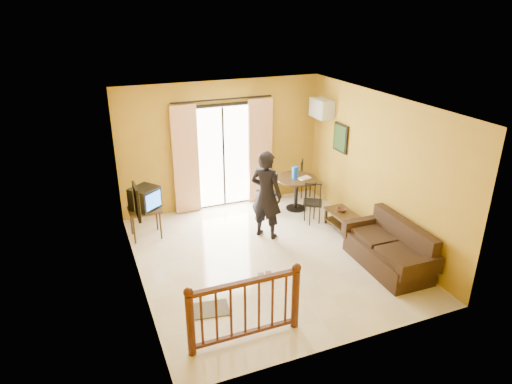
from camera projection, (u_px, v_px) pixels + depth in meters
name	position (u px, v px, depth m)	size (l,w,h in m)	color
ground	(267.00, 257.00, 8.30)	(5.00, 5.00, 0.00)	beige
room_shell	(268.00, 169.00, 7.64)	(5.00, 5.00, 5.00)	white
balcony_door	(224.00, 156.00, 9.92)	(2.25, 0.14, 2.46)	black
tv_table	(145.00, 212.00, 8.81)	(0.60, 0.50, 0.60)	black
television	(145.00, 198.00, 8.70)	(0.65, 0.64, 0.43)	black
picture_left	(137.00, 202.00, 6.76)	(0.05, 0.42, 0.52)	black
dining_table	(296.00, 184.00, 9.99)	(0.89, 0.89, 0.74)	black
water_jug	(295.00, 172.00, 9.85)	(0.14, 0.14, 0.27)	blue
serving_tray	(304.00, 178.00, 9.88)	(0.28, 0.18, 0.02)	silver
dining_chairs	(295.00, 211.00, 10.12)	(1.64, 1.63, 0.95)	black
air_conditioner	(321.00, 108.00, 9.86)	(0.31, 0.60, 0.40)	silver
botanical_print	(341.00, 138.00, 9.54)	(0.05, 0.50, 0.60)	black
coffee_table	(343.00, 218.00, 9.22)	(0.45, 0.81, 0.36)	black
bowl	(341.00, 210.00, 9.22)	(0.20, 0.20, 0.06)	#512A1B
sofa	(390.00, 250.00, 7.90)	(0.84, 1.75, 0.83)	black
standing_person	(266.00, 195.00, 8.71)	(0.64, 0.42, 1.76)	black
stair_balustrade	(245.00, 305.00, 6.06)	(1.63, 0.13, 1.04)	#471E0F
doormat	(209.00, 310.00, 6.87)	(0.60, 0.40, 0.02)	#595447
sandals	(266.00, 276.00, 7.68)	(0.29, 0.26, 0.03)	#512A1B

